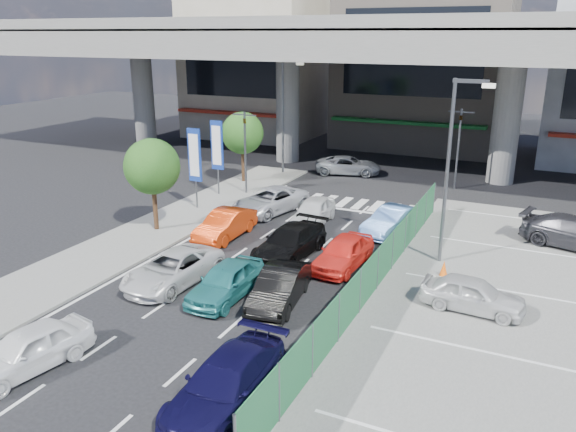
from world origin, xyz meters
The scene contains 29 objects.
ground centered at (0.00, 0.00, 0.00)m, with size 120.00×120.00×0.00m, color black.
parking_lot centered at (11.00, 2.00, 0.03)m, with size 12.00×28.00×0.06m, color slate.
sidewalk_left centered at (-7.00, 4.00, 0.06)m, with size 4.00×30.00×0.12m, color slate.
fence_run centered at (5.30, 1.00, 0.90)m, with size 0.16×22.00×1.80m, color #1F5C35, non-canonical shape.
expressway centered at (0.00, 22.00, 8.76)m, with size 64.00×14.00×10.75m.
building_west centered at (-16.00, 31.97, 6.49)m, with size 12.00×10.90×13.00m.
building_center centered at (0.00, 32.97, 7.49)m, with size 14.00×10.90×15.00m.
traffic_light_left centered at (-6.20, 12.00, 3.94)m, with size 1.60×1.24×5.20m.
traffic_light_right centered at (5.50, 19.00, 3.94)m, with size 1.60×1.24×5.20m.
street_lamp_right centered at (7.17, 6.00, 4.77)m, with size 1.65×0.22×8.00m.
street_lamp_left centered at (-6.33, 18.00, 4.77)m, with size 1.65×0.22×8.00m.
signboard_near centered at (-7.20, 7.99, 3.06)m, with size 0.80×0.14×4.70m.
signboard_far centered at (-7.60, 10.99, 3.06)m, with size 0.80×0.14×4.70m.
tree_near centered at (-7.00, 4.00, 3.39)m, with size 2.80×2.80×4.80m.
tree_far centered at (-7.80, 14.50, 3.39)m, with size 2.80×2.80×4.80m.
van_white_back_left centered at (-2.63, -7.77, 0.67)m, with size 1.59×3.94×1.34m, color white.
minivan_navy_back centered at (3.68, -6.73, 0.69)m, with size 1.93×4.76×1.38m, color black.
sedan_white_mid_left centered at (-2.36, -0.90, 0.66)m, with size 2.17×4.72×1.31m, color silver.
taxi_teal_mid centered at (0.24, -1.07, 0.69)m, with size 1.63×4.05×1.38m, color teal.
hatch_black_mid_right centered at (2.34, -0.69, 0.68)m, with size 1.44×4.13×1.36m, color black.
taxi_orange_left centered at (-3.24, 4.62, 0.69)m, with size 1.46×4.19×1.38m, color red.
sedan_black_mid centered at (0.69, 3.77, 0.69)m, with size 1.93×4.76×1.38m, color black.
taxi_orange_right centered at (3.31, 3.64, 0.69)m, with size 1.63×4.05×1.38m, color red.
wagon_silver_front_left centered at (-3.14, 9.28, 0.69)m, with size 2.29×4.97×1.38m, color #B9BBC2.
sedan_white_front_mid centered at (-0.14, 8.49, 0.69)m, with size 1.63×4.05×1.38m, color silver.
kei_truck_front_right centered at (4.09, 8.71, 0.69)m, with size 1.46×4.19×1.38m, color #5F8FD8.
crossing_wagon_silver centered at (-2.14, 19.83, 0.64)m, with size 2.13×4.62×1.28m, color #9FA3A6.
parked_sedan_white centered at (8.96, 1.78, 0.69)m, with size 1.49×3.71×1.26m, color silver.
traffic_cone centered at (7.46, 4.47, 0.38)m, with size 0.33×0.33×0.65m, color #EE590D.
Camera 1 is at (10.74, -17.81, 9.72)m, focal length 35.00 mm.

